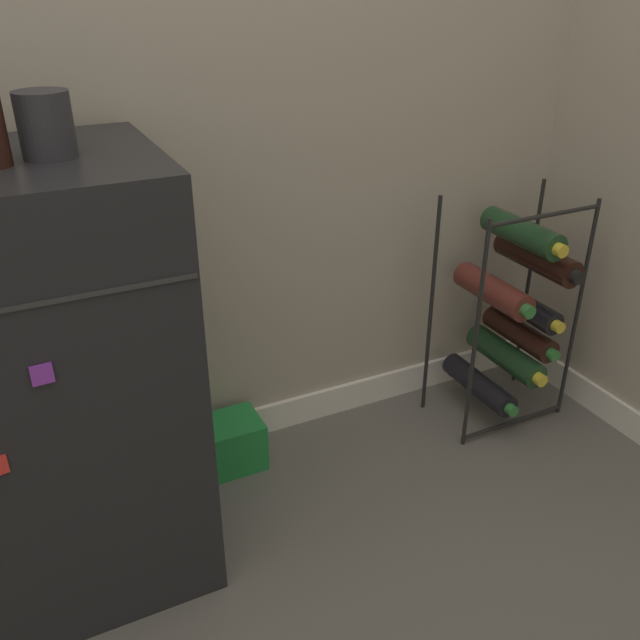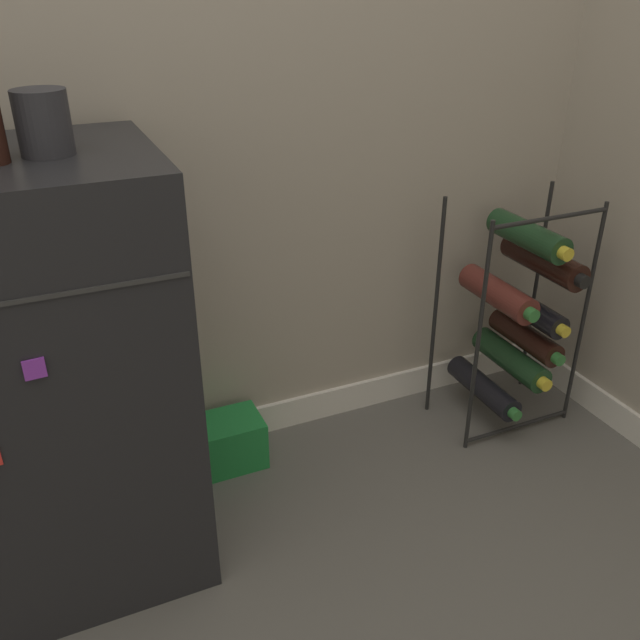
{
  "view_description": "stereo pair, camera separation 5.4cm",
  "coord_description": "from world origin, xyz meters",
  "px_view_note": "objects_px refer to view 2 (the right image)",
  "views": [
    {
      "loc": [
        -0.51,
        -0.99,
        1.23
      ],
      "look_at": [
        0.14,
        0.34,
        0.47
      ],
      "focal_mm": 38.0,
      "sensor_mm": 36.0,
      "label": 1
    },
    {
      "loc": [
        -0.46,
        -1.01,
        1.23
      ],
      "look_at": [
        0.14,
        0.34,
        0.47
      ],
      "focal_mm": 38.0,
      "sensor_mm": 36.0,
      "label": 2
    }
  ],
  "objects_px": {
    "soda_box": "(224,443)",
    "mini_fridge": "(58,381)",
    "wine_rack": "(517,312)",
    "fridge_top_cup": "(43,123)"
  },
  "relations": [
    {
      "from": "mini_fridge",
      "to": "fridge_top_cup",
      "type": "relative_size",
      "value": 8.41
    },
    {
      "from": "wine_rack",
      "to": "fridge_top_cup",
      "type": "height_order",
      "value": "fridge_top_cup"
    },
    {
      "from": "wine_rack",
      "to": "fridge_top_cup",
      "type": "bearing_deg",
      "value": -176.3
    },
    {
      "from": "soda_box",
      "to": "mini_fridge",
      "type": "bearing_deg",
      "value": -156.31
    },
    {
      "from": "wine_rack",
      "to": "fridge_top_cup",
      "type": "xyz_separation_m",
      "value": [
        -1.19,
        -0.08,
        0.65
      ]
    },
    {
      "from": "soda_box",
      "to": "fridge_top_cup",
      "type": "height_order",
      "value": "fridge_top_cup"
    },
    {
      "from": "mini_fridge",
      "to": "wine_rack",
      "type": "relative_size",
      "value": 1.36
    },
    {
      "from": "mini_fridge",
      "to": "soda_box",
      "type": "height_order",
      "value": "mini_fridge"
    },
    {
      "from": "mini_fridge",
      "to": "soda_box",
      "type": "distance_m",
      "value": 0.58
    },
    {
      "from": "mini_fridge",
      "to": "wine_rack",
      "type": "xyz_separation_m",
      "value": [
        1.25,
        0.06,
        -0.12
      ]
    }
  ]
}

